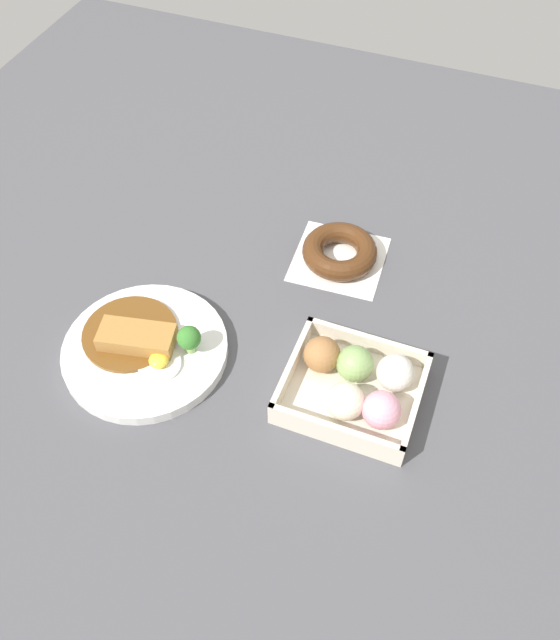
# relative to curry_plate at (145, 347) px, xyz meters

# --- Properties ---
(ground_plane) EXTENTS (1.60, 1.60, 0.00)m
(ground_plane) POSITION_rel_curry_plate_xyz_m (-0.14, -0.12, -0.01)
(ground_plane) COLOR #4C4C51
(curry_plate) EXTENTS (0.24, 0.24, 0.07)m
(curry_plate) POSITION_rel_curry_plate_xyz_m (0.00, 0.00, 0.00)
(curry_plate) COLOR white
(curry_plate) RESTS_ON ground_plane
(donut_box) EXTENTS (0.19, 0.16, 0.06)m
(donut_box) POSITION_rel_curry_plate_xyz_m (-0.31, -0.04, 0.01)
(donut_box) COLOR beige
(donut_box) RESTS_ON ground_plane
(chocolate_ring_donut) EXTENTS (0.15, 0.15, 0.04)m
(chocolate_ring_donut) POSITION_rel_curry_plate_xyz_m (-0.21, -0.28, 0.00)
(chocolate_ring_donut) COLOR white
(chocolate_ring_donut) RESTS_ON ground_plane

